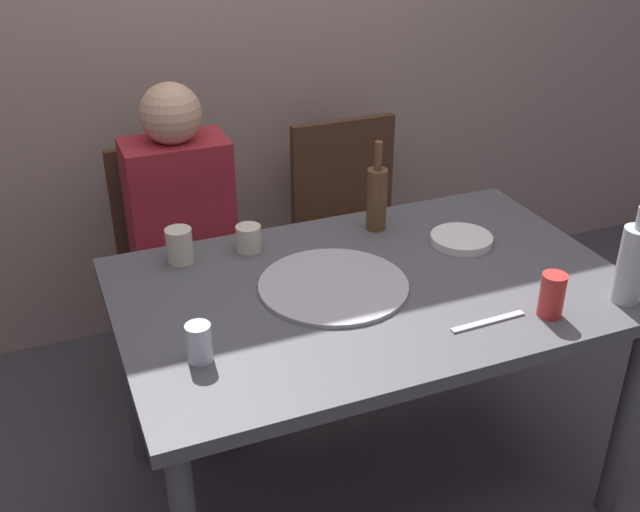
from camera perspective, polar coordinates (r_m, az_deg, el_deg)
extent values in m
plane|color=#424247|center=(2.60, 3.40, -16.60)|extent=(8.00, 8.00, 0.00)
cube|color=gray|center=(3.07, -6.45, 18.14)|extent=(6.00, 0.10, 2.60)
cube|color=#4C4C51|center=(2.15, 3.95, -2.60)|extent=(1.43, 0.91, 0.04)
cylinder|color=#4C4C51|center=(2.44, 22.18, -11.44)|extent=(0.06, 0.06, 0.71)
cylinder|color=#4C4C51|center=(2.52, -14.10, -8.51)|extent=(0.06, 0.06, 0.71)
cylinder|color=#4C4C51|center=(2.92, 12.00, -2.72)|extent=(0.06, 0.06, 0.71)
cylinder|color=#ADADB2|center=(2.11, 1.02, -2.24)|extent=(0.42, 0.42, 0.01)
cylinder|color=#B2BCC1|center=(2.17, 22.60, -0.65)|extent=(0.08, 0.08, 0.22)
cylinder|color=brown|center=(2.41, 4.32, 4.30)|extent=(0.07, 0.07, 0.20)
cylinder|color=brown|center=(2.36, 4.45, 7.59)|extent=(0.02, 0.02, 0.09)
cylinder|color=silver|center=(1.82, -9.16, -6.52)|extent=(0.06, 0.06, 0.10)
cylinder|color=beige|center=(2.30, -5.44, 1.34)|extent=(0.08, 0.08, 0.08)
cylinder|color=beige|center=(2.26, -10.62, 0.78)|extent=(0.08, 0.08, 0.11)
cylinder|color=red|center=(2.05, 17.19, -2.86)|extent=(0.07, 0.07, 0.12)
cylinder|color=white|center=(2.39, 10.68, 1.25)|extent=(0.19, 0.19, 0.03)
cube|color=#B7B7BC|center=(2.01, 12.63, -4.89)|extent=(0.22, 0.03, 0.01)
cube|color=#472D1E|center=(2.82, -10.03, -1.50)|extent=(0.44, 0.44, 0.05)
cube|color=#472D1E|center=(2.90, -11.31, 4.19)|extent=(0.44, 0.04, 0.45)
cylinder|color=#472D1E|center=(2.83, -4.98, -6.75)|extent=(0.04, 0.04, 0.42)
cylinder|color=#472D1E|center=(2.77, -12.56, -8.32)|extent=(0.04, 0.04, 0.42)
cylinder|color=#472D1E|center=(3.14, -7.10, -3.02)|extent=(0.04, 0.04, 0.42)
cylinder|color=#472D1E|center=(3.08, -13.91, -4.34)|extent=(0.04, 0.04, 0.42)
cube|color=#472D1E|center=(3.02, 3.20, 1.01)|extent=(0.44, 0.44, 0.05)
cube|color=#472D1E|center=(3.09, 1.74, 6.30)|extent=(0.44, 0.04, 0.45)
cylinder|color=#472D1E|center=(3.07, 7.80, -3.83)|extent=(0.04, 0.04, 0.42)
cylinder|color=#472D1E|center=(2.92, 1.26, -5.36)|extent=(0.04, 0.04, 0.42)
cylinder|color=#472D1E|center=(3.36, 4.66, -0.65)|extent=(0.04, 0.04, 0.42)
cylinder|color=#472D1E|center=(3.22, -1.41, -1.88)|extent=(0.04, 0.04, 0.42)
cube|color=maroon|center=(2.72, -10.58, 3.44)|extent=(0.36, 0.22, 0.52)
sphere|color=tan|center=(2.60, -11.27, 10.55)|extent=(0.21, 0.21, 0.21)
cylinder|color=#3F0E12|center=(2.69, -7.49, -2.97)|extent=(0.12, 0.40, 0.12)
cylinder|color=#3F0E12|center=(2.66, -10.81, -3.62)|extent=(0.12, 0.40, 0.12)
cylinder|color=#3F0E12|center=(2.65, -6.01, -9.22)|extent=(0.11, 0.11, 0.45)
cylinder|color=#3F0E12|center=(2.62, -9.40, -9.95)|extent=(0.11, 0.11, 0.45)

